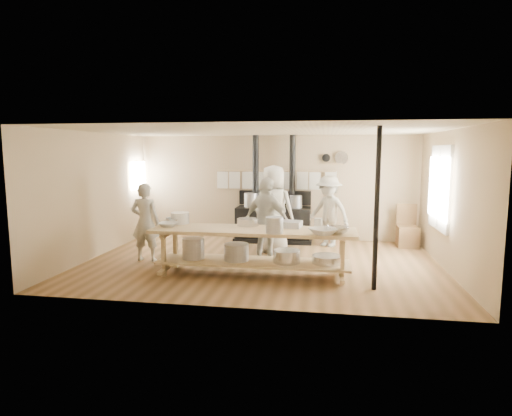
{
  "coord_description": "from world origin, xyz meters",
  "views": [
    {
      "loc": [
        1.25,
        -8.21,
        2.2
      ],
      "look_at": [
        -0.12,
        0.2,
        1.08
      ],
      "focal_mm": 30.0,
      "sensor_mm": 36.0,
      "label": 1
    }
  ],
  "objects_px": {
    "cook_far_left": "(145,222)",
    "cook_center": "(273,209)",
    "cook_right": "(267,222)",
    "cook_by_window": "(329,211)",
    "roasting_pan": "(287,224)",
    "stove": "(273,220)",
    "cook_left": "(271,214)",
    "chair": "(407,235)",
    "prep_table": "(252,247)"
  },
  "relations": [
    {
      "from": "cook_left",
      "to": "cook_by_window",
      "type": "xyz_separation_m",
      "value": [
        1.26,
        0.78,
        -0.02
      ]
    },
    {
      "from": "stove",
      "to": "roasting_pan",
      "type": "height_order",
      "value": "stove"
    },
    {
      "from": "cook_far_left",
      "to": "cook_center",
      "type": "relative_size",
      "value": 0.83
    },
    {
      "from": "cook_far_left",
      "to": "cook_right",
      "type": "xyz_separation_m",
      "value": [
        2.47,
        0.02,
        0.07
      ]
    },
    {
      "from": "stove",
      "to": "roasting_pan",
      "type": "distance_m",
      "value": 2.83
    },
    {
      "from": "roasting_pan",
      "to": "cook_far_left",
      "type": "bearing_deg",
      "value": 171.46
    },
    {
      "from": "prep_table",
      "to": "chair",
      "type": "distance_m",
      "value": 4.27
    },
    {
      "from": "cook_center",
      "to": "cook_right",
      "type": "relative_size",
      "value": 1.11
    },
    {
      "from": "cook_far_left",
      "to": "cook_by_window",
      "type": "distance_m",
      "value": 4.14
    },
    {
      "from": "cook_right",
      "to": "cook_by_window",
      "type": "xyz_separation_m",
      "value": [
        1.18,
        1.93,
        -0.03
      ]
    },
    {
      "from": "stove",
      "to": "chair",
      "type": "relative_size",
      "value": 2.63
    },
    {
      "from": "prep_table",
      "to": "roasting_pan",
      "type": "distance_m",
      "value": 0.75
    },
    {
      "from": "prep_table",
      "to": "cook_right",
      "type": "bearing_deg",
      "value": 77.68
    },
    {
      "from": "stove",
      "to": "cook_far_left",
      "type": "height_order",
      "value": "stove"
    },
    {
      "from": "chair",
      "to": "cook_by_window",
      "type": "bearing_deg",
      "value": -174.5
    },
    {
      "from": "cook_far_left",
      "to": "cook_right",
      "type": "height_order",
      "value": "cook_right"
    },
    {
      "from": "cook_left",
      "to": "chair",
      "type": "distance_m",
      "value": 3.28
    },
    {
      "from": "cook_far_left",
      "to": "cook_by_window",
      "type": "relative_size",
      "value": 0.96
    },
    {
      "from": "stove",
      "to": "cook_left",
      "type": "distance_m",
      "value": 1.18
    },
    {
      "from": "cook_left",
      "to": "cook_by_window",
      "type": "height_order",
      "value": "cook_left"
    },
    {
      "from": "cook_right",
      "to": "cook_by_window",
      "type": "distance_m",
      "value": 2.26
    },
    {
      "from": "cook_left",
      "to": "cook_by_window",
      "type": "relative_size",
      "value": 1.02
    },
    {
      "from": "cook_by_window",
      "to": "chair",
      "type": "distance_m",
      "value": 1.91
    },
    {
      "from": "chair",
      "to": "roasting_pan",
      "type": "relative_size",
      "value": 1.94
    },
    {
      "from": "prep_table",
      "to": "cook_center",
      "type": "distance_m",
      "value": 1.9
    },
    {
      "from": "prep_table",
      "to": "cook_center",
      "type": "bearing_deg",
      "value": 85.38
    },
    {
      "from": "stove",
      "to": "prep_table",
      "type": "xyz_separation_m",
      "value": [
        -0.0,
        -3.02,
        -0.0
      ]
    },
    {
      "from": "roasting_pan",
      "to": "cook_by_window",
      "type": "bearing_deg",
      "value": 72.45
    },
    {
      "from": "stove",
      "to": "cook_right",
      "type": "relative_size",
      "value": 1.51
    },
    {
      "from": "roasting_pan",
      "to": "cook_center",
      "type": "bearing_deg",
      "value": 105.59
    },
    {
      "from": "prep_table",
      "to": "cook_far_left",
      "type": "relative_size",
      "value": 2.27
    },
    {
      "from": "cook_far_left",
      "to": "cook_left",
      "type": "distance_m",
      "value": 2.67
    },
    {
      "from": "cook_by_window",
      "to": "roasting_pan",
      "type": "distance_m",
      "value": 2.5
    },
    {
      "from": "stove",
      "to": "cook_by_window",
      "type": "xyz_separation_m",
      "value": [
        1.34,
        -0.36,
        0.31
      ]
    },
    {
      "from": "prep_table",
      "to": "roasting_pan",
      "type": "relative_size",
      "value": 7.07
    },
    {
      "from": "cook_left",
      "to": "cook_center",
      "type": "distance_m",
      "value": 0.14
    },
    {
      "from": "cook_by_window",
      "to": "chair",
      "type": "relative_size",
      "value": 1.67
    },
    {
      "from": "cook_far_left",
      "to": "cook_right",
      "type": "relative_size",
      "value": 0.92
    },
    {
      "from": "chair",
      "to": "roasting_pan",
      "type": "xyz_separation_m",
      "value": [
        -2.57,
        -2.59,
        0.61
      ]
    },
    {
      "from": "cook_by_window",
      "to": "roasting_pan",
      "type": "bearing_deg",
      "value": -75.27
    },
    {
      "from": "cook_far_left",
      "to": "chair",
      "type": "xyz_separation_m",
      "value": [
        5.47,
        2.16,
        -0.5
      ]
    },
    {
      "from": "cook_far_left",
      "to": "cook_by_window",
      "type": "bearing_deg",
      "value": -154.2
    },
    {
      "from": "cook_left",
      "to": "cook_center",
      "type": "height_order",
      "value": "cook_center"
    },
    {
      "from": "cook_left",
      "to": "cook_by_window",
      "type": "bearing_deg",
      "value": -128.59
    },
    {
      "from": "cook_by_window",
      "to": "prep_table",
      "type": "bearing_deg",
      "value": -84.45
    },
    {
      "from": "cook_by_window",
      "to": "cook_center",
      "type": "bearing_deg",
      "value": -113.32
    },
    {
      "from": "cook_by_window",
      "to": "roasting_pan",
      "type": "xyz_separation_m",
      "value": [
        -0.75,
        -2.38,
        0.08
      ]
    },
    {
      "from": "stove",
      "to": "roasting_pan",
      "type": "bearing_deg",
      "value": -77.97
    },
    {
      "from": "cook_center",
      "to": "cook_by_window",
      "type": "distance_m",
      "value": 1.45
    },
    {
      "from": "cook_left",
      "to": "stove",
      "type": "bearing_deg",
      "value": -66.3
    }
  ]
}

